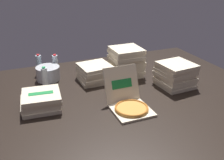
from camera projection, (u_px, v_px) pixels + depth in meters
name	position (u px, v px, depth m)	size (l,w,h in m)	color
ground_plane	(115.00, 97.00, 2.76)	(3.20, 2.40, 0.02)	black
open_pizza_box	(129.00, 102.00, 2.49)	(0.35, 0.47, 0.35)	beige
pizza_stack_center_far	(41.00, 100.00, 2.51)	(0.40, 0.40, 0.15)	beige
pizza_stack_left_mid	(175.00, 75.00, 2.94)	(0.39, 0.41, 0.27)	beige
pizza_stack_right_mid	(95.00, 73.00, 3.08)	(0.38, 0.39, 0.19)	beige
pizza_stack_right_far	(126.00, 62.00, 3.20)	(0.38, 0.38, 0.34)	beige
ice_bucket	(48.00, 73.00, 3.11)	(0.28, 0.28, 0.16)	#B7BABF
water_bottle_0	(39.00, 65.00, 3.25)	(0.07, 0.07, 0.25)	silver
water_bottle_1	(55.00, 65.00, 3.25)	(0.07, 0.07, 0.25)	silver
water_bottle_2	(45.00, 78.00, 2.87)	(0.07, 0.07, 0.25)	white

